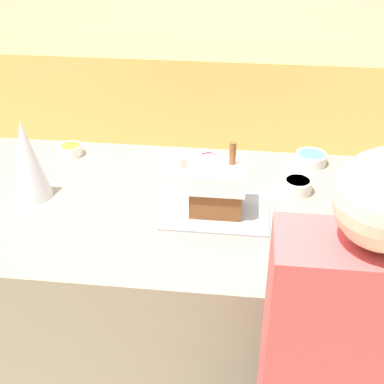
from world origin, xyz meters
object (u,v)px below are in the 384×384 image
Objects in this scene: baking_tray at (216,210)px; candy_bowl_center_rear at (311,158)px; gingerbread_house at (217,187)px; candy_bowl_front_corner at (297,185)px; decorative_tree at (27,160)px; candy_bowl_behind_tray at (71,150)px; candy_bowl_near_tray_right at (209,161)px; candy_bowl_beside_tree at (176,159)px.

candy_bowl_center_rear is (0.38, 0.42, 0.02)m from baking_tray.
gingerbread_house is 0.36m from candy_bowl_front_corner.
baking_tray is at bearing -2.15° from decorative_tree.
candy_bowl_behind_tray reaches higher than candy_bowl_near_tray_right.
candy_bowl_beside_tree reaches higher than baking_tray.
decorative_tree reaches higher than baking_tray.
candy_bowl_near_tray_right is (-0.06, 0.35, -0.08)m from gingerbread_house.
candy_bowl_beside_tree is (-0.20, 0.35, 0.02)m from baking_tray.
candy_bowl_behind_tray is (-0.67, 0.38, 0.02)m from baking_tray.
candy_bowl_front_corner is at bearing -26.17° from candy_bowl_near_tray_right.
candy_bowl_center_rear is (0.38, 0.42, -0.08)m from gingerbread_house.
gingerbread_house is 0.72m from decorative_tree.
candy_bowl_center_rear reaches higher than baking_tray.
decorative_tree is 1.17m from candy_bowl_center_rear.
gingerbread_house is at bearing -80.39° from candy_bowl_near_tray_right.
candy_bowl_front_corner is 0.53m from candy_bowl_beside_tree.
candy_bowl_beside_tree is (0.52, 0.32, -0.13)m from decorative_tree.
gingerbread_house is at bearing -132.09° from candy_bowl_center_rear.
candy_bowl_behind_tray is (-0.67, 0.38, -0.08)m from gingerbread_house.
candy_bowl_center_rear is at bearing 47.89° from baking_tray.
baking_tray is at bearing -29.25° from candy_bowl_behind_tray.
baking_tray is at bearing -60.42° from candy_bowl_beside_tree.
baking_tray is 3.49× the size of candy_bowl_beside_tree.
decorative_tree is 2.38× the size of candy_bowl_center_rear.
baking_tray is at bearing -132.11° from candy_bowl_center_rear.
candy_bowl_front_corner is at bearing -19.14° from candy_bowl_beside_tree.
decorative_tree is 1.04m from candy_bowl_front_corner.
gingerbread_house reaches higher than candy_bowl_behind_tray.
gingerbread_house is 2.20× the size of candy_bowl_near_tray_right.
candy_bowl_near_tray_right is at bearing 26.43° from decorative_tree.
decorative_tree is 0.62m from candy_bowl_beside_tree.
candy_bowl_center_rear is (1.09, 0.39, -0.13)m from decorative_tree.
baking_tray is at bearing -80.47° from candy_bowl_near_tray_right.
candy_bowl_center_rear is (1.05, 0.04, 0.00)m from candy_bowl_behind_tray.
candy_bowl_behind_tray is 0.48m from candy_bowl_beside_tree.
candy_bowl_beside_tree is at bearing 31.84° from decorative_tree.
gingerbread_house is 0.83× the size of decorative_tree.
candy_bowl_beside_tree is at bearing -173.22° from candy_bowl_center_rear.
baking_tray is 0.36m from candy_bowl_near_tray_right.
candy_bowl_behind_tray is at bearing 168.25° from candy_bowl_front_corner.
gingerbread_house is 1.99× the size of candy_bowl_center_rear.
gingerbread_house is 2.35× the size of candy_bowl_front_corner.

